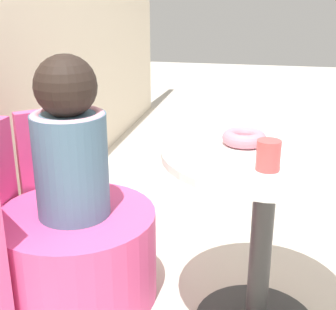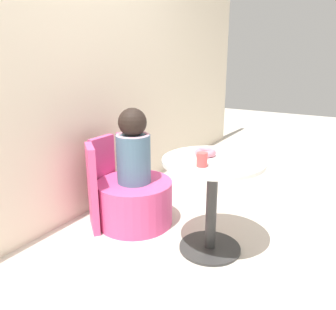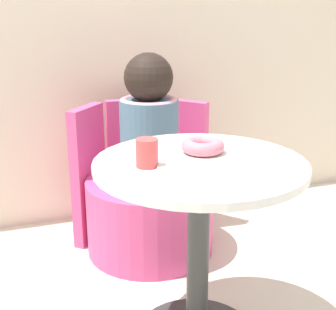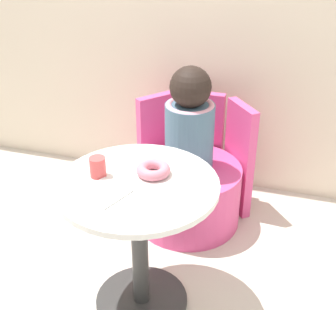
# 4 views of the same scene
# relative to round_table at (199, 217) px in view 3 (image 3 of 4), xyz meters

# --- Properties ---
(round_table) EXTENTS (0.65, 0.65, 0.64)m
(round_table) POSITION_rel_round_table_xyz_m (0.00, 0.00, 0.00)
(round_table) COLOR #333333
(round_table) RESTS_ON ground_plane
(tub_chair) EXTENTS (0.58, 0.58, 0.34)m
(tub_chair) POSITION_rel_round_table_xyz_m (0.04, 0.66, -0.29)
(tub_chair) COLOR #E54C8C
(tub_chair) RESTS_ON ground_plane
(booth_backrest) EXTENTS (0.68, 0.25, 0.65)m
(booth_backrest) POSITION_rel_round_table_xyz_m (0.04, 0.90, -0.13)
(booth_backrest) COLOR #E54C8C
(booth_backrest) RESTS_ON ground_plane
(child_figure) EXTENTS (0.26, 0.26, 0.57)m
(child_figure) POSITION_rel_round_table_xyz_m (0.04, 0.66, 0.15)
(child_figure) COLOR slate
(child_figure) RESTS_ON tub_chair
(donut) EXTENTS (0.14, 0.14, 0.04)m
(donut) POSITION_rel_round_table_xyz_m (0.04, 0.08, 0.21)
(donut) COLOR pink
(donut) RESTS_ON round_table
(cup) EXTENTS (0.07, 0.07, 0.08)m
(cup) POSITION_rel_round_table_xyz_m (-0.17, 0.00, 0.23)
(cup) COLOR #DB4C4C
(cup) RESTS_ON round_table
(paper_napkin) EXTENTS (0.20, 0.20, 0.01)m
(paper_napkin) POSITION_rel_round_table_xyz_m (-0.09, -0.11, 0.19)
(paper_napkin) COLOR white
(paper_napkin) RESTS_ON round_table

